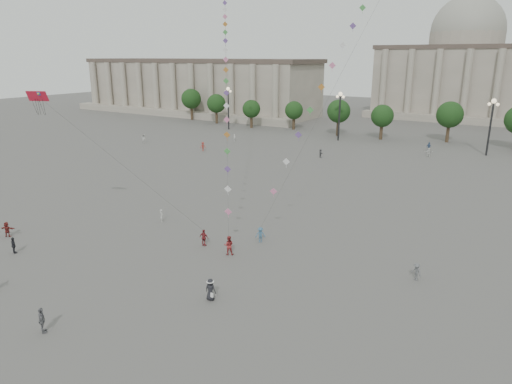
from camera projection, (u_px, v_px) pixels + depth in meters
The scene contains 24 objects.
ground at pixel (181, 286), 37.52m from camera, with size 360.00×360.00×0.00m, color #514E4C.
hall_west at pixel (196, 87), 149.48m from camera, with size 84.00×26.22×17.20m.
hall_central at pixel (462, 69), 138.20m from camera, with size 48.30×34.30×35.50m.
tree_row at pixel (418, 117), 99.21m from camera, with size 137.12×5.12×8.00m.
lamp_post_far_west at pixel (228, 100), 115.11m from camera, with size 2.00×0.90×10.65m.
lamp_post_mid_west at pixel (340, 107), 99.81m from camera, with size 2.00×0.90×10.65m.
lamp_post_mid_east at pixel (492, 117), 84.52m from camera, with size 2.00×0.90×10.65m.
person_crowd_0 at pixel (429, 147), 89.91m from camera, with size 1.09×0.45×1.86m, color #3A5583.
person_crowd_1 at pixel (144, 139), 98.62m from camera, with size 0.94×0.74×1.94m, color silver.
person_crowd_2 at pixel (203, 147), 90.31m from camera, with size 1.17×0.67×1.81m, color #9C332A.
person_crowd_4 at pixel (429, 152), 85.31m from camera, with size 1.59×0.51×1.72m, color white.
person_crowd_6 at pixel (416, 272), 38.37m from camera, with size 0.99×0.57×1.53m, color #595A5D.
person_crowd_10 at pixel (235, 138), 101.03m from camera, with size 0.55×0.36×1.50m, color silver.
person_crowd_12 at pixel (320, 153), 84.67m from camera, with size 1.48×0.47×1.60m, color #59595D.
person_crowd_13 at pixel (162, 216), 51.86m from camera, with size 0.54×0.35×1.48m, color silver.
tourist_0 at pixel (204, 238), 45.27m from camera, with size 1.01×0.42×1.72m, color maroon.
tourist_1 at pixel (14, 245), 43.55m from camera, with size 0.95×0.40×1.62m, color black.
tourist_2 at pixel (7, 229), 47.58m from camera, with size 1.51×0.48×1.63m, color maroon.
tourist_3 at pixel (42, 320), 30.99m from camera, with size 1.11×0.46×1.89m, color slate.
kite_flyer_0 at pixel (229, 245), 43.25m from camera, with size 0.92×0.71×1.89m, color maroon.
kite_flyer_1 at pixel (260, 235), 46.18m from camera, with size 1.03×0.59×1.60m, color #386080.
hat_person at pixel (210, 289), 35.18m from camera, with size 0.94×0.68×1.78m.
dragon_kite at pixel (41, 104), 45.64m from camera, with size 9.30×3.31×21.39m.
kite_train_west at pixel (225, 33), 65.83m from camera, with size 33.21×45.35×67.87m.
Camera 1 is at (23.19, -25.23, 18.23)m, focal length 32.00 mm.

